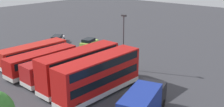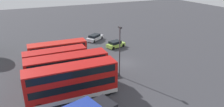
{
  "view_description": "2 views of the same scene",
  "coord_description": "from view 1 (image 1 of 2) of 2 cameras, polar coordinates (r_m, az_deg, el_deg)",
  "views": [
    {
      "loc": [
        -26.1,
        30.63,
        13.79
      ],
      "look_at": [
        -1.47,
        2.09,
        1.6
      ],
      "focal_mm": 42.29,
      "sensor_mm": 36.0,
      "label": 1
    },
    {
      "loc": [
        -30.05,
        15.91,
        15.14
      ],
      "look_at": [
        1.01,
        1.71,
        1.72
      ],
      "focal_mm": 33.62,
      "sensor_mm": 36.0,
      "label": 2
    }
  ],
  "objects": [
    {
      "name": "bus_double_decker_near_end",
      "position": [
        29.58,
        -2.75,
        -4.64
      ],
      "size": [
        2.8,
        11.41,
        4.55
      ],
      "color": "#B71411",
      "rests_on": "ground"
    },
    {
      "name": "bus_double_decker_second",
      "position": [
        32.1,
        -6.94,
        -2.9
      ],
      "size": [
        2.84,
        11.22,
        4.55
      ],
      "color": "#B71411",
      "rests_on": "ground"
    },
    {
      "name": "car_small_green",
      "position": [
        52.43,
        -11.74,
        3.09
      ],
      "size": [
        4.14,
        4.7,
        1.43
      ],
      "color": "silver",
      "rests_on": "ground"
    },
    {
      "name": "box_truck_blue",
      "position": [
        25.32,
        6.78,
        -10.72
      ],
      "size": [
        4.42,
        7.9,
        3.2
      ],
      "color": "navy",
      "rests_on": "ground"
    },
    {
      "name": "lamp_post_tall",
      "position": [
        36.53,
        2.5,
        3.35
      ],
      "size": [
        0.7,
        0.3,
        7.86
      ],
      "color": "#38383D",
      "rests_on": "ground"
    },
    {
      "name": "bus_single_deck_fourth",
      "position": [
        37.65,
        -14.91,
        -1.56
      ],
      "size": [
        2.67,
        10.39,
        2.95
      ],
      "color": "#B71411",
      "rests_on": "ground"
    },
    {
      "name": "ground_plane",
      "position": [
        42.54,
        0.34,
        -0.99
      ],
      "size": [
        140.0,
        140.0,
        0.0
      ],
      "primitive_type": "plane",
      "color": "#38383D"
    },
    {
      "name": "car_hatchback_silver",
      "position": [
        49.18,
        -5.0,
        2.42
      ],
      "size": [
        2.74,
        4.28,
        1.43
      ],
      "color": "#A5D14C",
      "rests_on": "ground"
    },
    {
      "name": "bus_single_deck_third",
      "position": [
        35.42,
        -10.19,
        -2.46
      ],
      "size": [
        2.97,
        11.81,
        2.95
      ],
      "color": "#A51919",
      "rests_on": "ground"
    },
    {
      "name": "bus_single_deck_fifth",
      "position": [
        41.21,
        -16.59,
        -0.02
      ],
      "size": [
        2.86,
        10.63,
        2.95
      ],
      "color": "red",
      "rests_on": "ground"
    }
  ]
}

